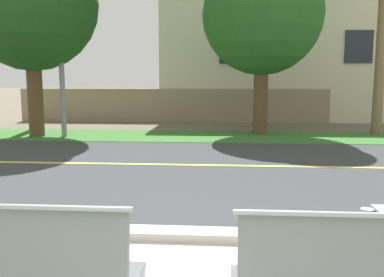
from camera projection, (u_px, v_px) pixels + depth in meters
name	position (u px, v px, depth m)	size (l,w,h in m)	color
ground_plane	(213.00, 153.00, 10.40)	(140.00, 140.00, 0.00)	#665B4C
curb_edge	(200.00, 235.00, 4.82)	(44.00, 0.30, 0.11)	#ADA89E
street_asphalt	(211.00, 165.00, 8.92)	(52.00, 8.00, 0.01)	#383A3D
road_centre_line	(211.00, 165.00, 8.92)	(48.00, 0.14, 0.01)	#E0CC4C
far_verge_grass	(215.00, 136.00, 13.41)	(48.00, 2.80, 0.02)	#38702D
bench_left	(20.00, 274.00, 3.00)	(1.72, 0.48, 1.01)	#9EA0A8
streetlamp	(62.00, 15.00, 13.05)	(0.24, 2.10, 6.53)	gray
shade_tree_left	(267.00, 5.00, 13.31)	(3.86, 3.86, 6.38)	brown
garden_wall	(172.00, 105.00, 17.80)	(13.00, 0.36, 1.40)	gray
house_across_street	(284.00, 51.00, 20.24)	(12.06, 6.91, 6.21)	beige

